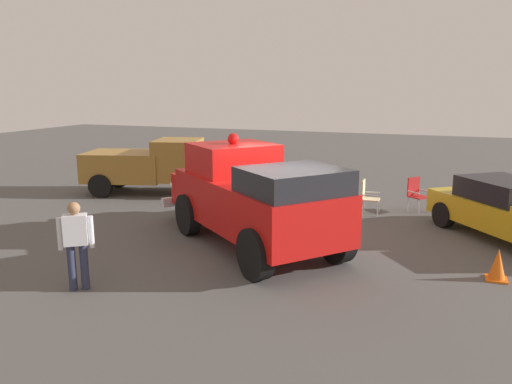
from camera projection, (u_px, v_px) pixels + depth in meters
The scene contains 9 objects.
ground_plane at pixel (277, 249), 11.56m from camera, with size 60.00×60.00×0.00m, color #514F4C.
vintage_fire_truck at pixel (251, 196), 11.69m from camera, with size 5.50×5.95×2.59m.
parked_pickup at pixel (154, 165), 17.48m from camera, with size 3.04×5.11×1.90m.
lawn_chair_near_truck at pixel (299, 189), 15.37m from camera, with size 0.62×0.62×1.02m.
lawn_chair_by_car at pixel (416, 192), 15.00m from camera, with size 0.69×0.69×1.02m.
lawn_chair_spare at pixel (367, 195), 14.63m from camera, with size 0.52×0.50×1.02m.
spectator_seated at pixel (299, 187), 15.22m from camera, with size 0.62×0.51×1.29m.
spectator_standing at pixel (76, 240), 9.08m from camera, with size 0.45×0.58×1.68m.
traffic_cone at pixel (498, 265), 9.67m from camera, with size 0.40×0.40×0.64m.
Camera 1 is at (-10.50, -3.40, 3.72)m, focal length 34.86 mm.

